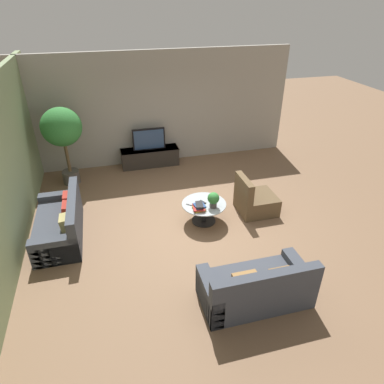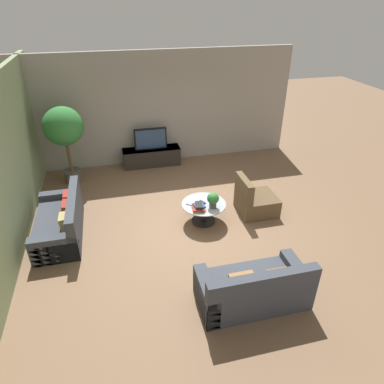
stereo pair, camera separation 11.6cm
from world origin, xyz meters
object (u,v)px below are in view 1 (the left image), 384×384
Objects in this scene: media_console at (150,157)px; television at (149,139)px; coffee_table at (204,209)px; armchair_wicker at (254,201)px; potted_palm_tall at (62,131)px; couch_near_entry at (256,288)px; couch_by_wall at (61,224)px; potted_plant_tabletop at (213,199)px.

media_console is 1.82× the size of television.
coffee_table is 1.18m from armchair_wicker.
potted_palm_tall is at bearing -166.09° from television.
couch_near_entry reaches higher than media_console.
media_console is 3.54m from couch_by_wall.
armchair_wicker is 4.77m from potted_palm_tall.
television is 3.12m from coffee_table.
couch_by_wall is (-2.19, -2.78, -0.49)m from television.
armchair_wicker is at bearing -57.62° from media_console.
potted_plant_tabletop is at bearing 103.87° from armchair_wicker.
couch_by_wall is at bearing -39.93° from couch_near_entry.
potted_plant_tabletop is (2.91, -2.67, -0.77)m from potted_palm_tall.
couch_near_entry is at bearing -81.06° from television.
media_console is at bearing 104.39° from potted_plant_tabletop.
media_console reaches higher than coffee_table.
television reaches higher than coffee_table.
armchair_wicker is at bearing -31.35° from potted_palm_tall.
couch_by_wall reaches higher than coffee_table.
television is 3.29m from potted_plant_tabletop.
couch_by_wall is at bearing -128.19° from television.
coffee_table is 0.55× the size of couch_near_entry.
couch_by_wall is at bearing 87.91° from armchair_wicker.
potted_plant_tabletop is at bearing -89.51° from couch_near_entry.
media_console is at bearing 13.95° from potted_palm_tall.
couch_near_entry is (3.02, -2.53, -0.00)m from couch_by_wall.
coffee_table is (0.68, -3.01, 0.05)m from media_console.
coffee_table is at bearing 127.94° from potted_plant_tabletop.
television is at bearing -81.06° from couch_near_entry.
potted_palm_tall is (-2.10, -0.52, 0.63)m from television.
media_console is 3.47m from armchair_wicker.
armchair_wicker is at bearing 3.78° from coffee_table.
coffee_table is 2.77× the size of potted_plant_tabletop.
television is 3.57m from couch_by_wall.
potted_plant_tabletop is at bearing -75.61° from media_console.
television is 0.95× the size of coffee_table.
couch_by_wall is at bearing -92.32° from potted_palm_tall.
coffee_table is at bearing -86.08° from couch_near_entry.
potted_palm_tall reaches higher than coffee_table.
television is 2.63× the size of potted_plant_tabletop.
coffee_table is at bearing 85.50° from couch_by_wall.
armchair_wicker is (1.86, -2.93, -0.50)m from television.
media_console is 1.73× the size of coffee_table.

